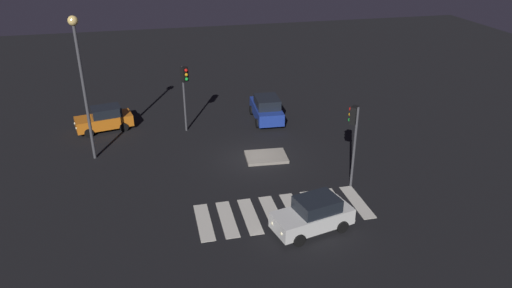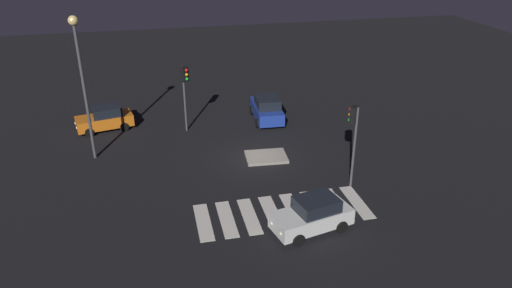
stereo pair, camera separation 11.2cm
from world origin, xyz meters
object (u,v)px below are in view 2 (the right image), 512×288
at_px(traffic_island, 266,157).
at_px(car_blue, 267,109).
at_px(traffic_light_west, 185,83).
at_px(car_orange, 105,119).
at_px(traffic_light_east, 354,127).
at_px(car_white, 313,215).
at_px(street_lamp, 81,67).

distance_m(traffic_island, car_blue, 6.16).
bearing_deg(traffic_light_west, car_blue, 60.96).
relative_size(car_orange, traffic_light_east, 0.86).
distance_m(car_blue, car_white, 13.67).
bearing_deg(car_white, traffic_light_east, -146.68).
bearing_deg(traffic_light_east, traffic_island, -4.01).
bearing_deg(car_orange, street_lamp, 71.91).
height_order(car_blue, traffic_light_east, traffic_light_east).
bearing_deg(traffic_light_west, traffic_island, 3.92).
bearing_deg(traffic_island, street_lamp, 166.61).
height_order(traffic_island, car_blue, car_blue).
bearing_deg(traffic_light_west, traffic_light_east, 4.44).
height_order(car_orange, car_white, car_white).
bearing_deg(car_blue, car_white, 178.16).
xyz_separation_m(car_orange, car_white, (10.18, -14.53, 0.01)).
xyz_separation_m(car_blue, traffic_light_east, (2.09, -10.17, 2.64)).
distance_m(traffic_light_west, street_lamp, 7.04).
xyz_separation_m(car_orange, car_blue, (11.39, -0.91, 0.09)).
bearing_deg(car_white, traffic_light_west, -83.39).
bearing_deg(traffic_island, car_orange, 145.35).
distance_m(traffic_island, traffic_light_west, 7.60).
bearing_deg(traffic_island, traffic_light_west, 129.13).
height_order(car_orange, car_blue, car_blue).
bearing_deg(car_orange, traffic_light_west, 152.38).
distance_m(traffic_light_east, street_lamp, 15.63).
bearing_deg(traffic_light_west, street_lamp, -100.07).
xyz_separation_m(traffic_island, traffic_light_east, (3.62, -4.26, 3.45)).
distance_m(car_orange, car_blue, 11.42).
xyz_separation_m(car_blue, street_lamp, (-11.84, -3.45, 4.91)).
distance_m(car_orange, street_lamp, 6.64).
bearing_deg(car_blue, traffic_light_east, -165.15).
bearing_deg(street_lamp, traffic_light_west, 25.14).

